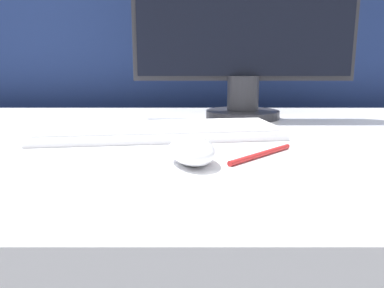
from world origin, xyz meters
TOP-DOWN VIEW (x-y plane):
  - partition_panel at (0.00, 0.60)m, footprint 5.00×0.03m
  - computer_mouse_near at (0.06, -0.22)m, footprint 0.08×0.12m
  - keyboard at (-0.00, -0.03)m, footprint 0.47×0.21m
  - monitor at (0.19, 0.23)m, footprint 0.55×0.19m
  - pen at (0.17, -0.18)m, footprint 0.11×0.12m

SIDE VIEW (x-z plane):
  - partition_panel at x=0.00m, z-range 0.00..1.26m
  - pen at x=0.17m, z-range 0.74..0.75m
  - keyboard at x=0.00m, z-range 0.74..0.76m
  - computer_mouse_near at x=0.06m, z-range 0.74..0.78m
  - monitor at x=0.19m, z-range 0.75..1.24m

